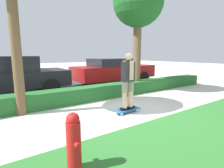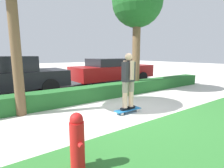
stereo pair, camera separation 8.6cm
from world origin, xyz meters
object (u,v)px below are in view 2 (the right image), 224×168
(parked_car_middle, at_px, (113,70))
(fire_hydrant, at_px, (77,142))
(skateboard, at_px, (128,110))
(parked_car_front, at_px, (6,76))
(tree_mid, at_px, (137,3))
(skater_person, at_px, (128,80))

(parked_car_middle, distance_m, fire_hydrant, 7.52)
(skateboard, height_order, parked_car_front, parked_car_front)
(tree_mid, bearing_deg, parked_car_middle, 77.61)
(fire_hydrant, bearing_deg, skater_person, 34.09)
(skateboard, height_order, tree_mid, tree_mid)
(skater_person, relative_size, fire_hydrant, 1.84)
(skater_person, bearing_deg, tree_mid, 43.02)
(skateboard, xyz_separation_m, parked_car_middle, (2.59, 4.33, 0.67))
(parked_car_middle, bearing_deg, skateboard, -122.88)
(tree_mid, relative_size, parked_car_front, 1.08)
(skateboard, xyz_separation_m, parked_car_front, (-2.55, 4.23, 0.73))
(tree_mid, distance_m, parked_car_front, 5.88)
(skater_person, relative_size, parked_car_middle, 0.33)
(fire_hydrant, bearing_deg, tree_mid, 38.71)
(tree_mid, height_order, parked_car_middle, tree_mid)
(skater_person, height_order, tree_mid, tree_mid)
(tree_mid, xyz_separation_m, fire_hydrant, (-4.24, -3.40, -3.22))
(skateboard, height_order, skater_person, skater_person)
(parked_car_front, bearing_deg, skater_person, -58.87)
(tree_mid, height_order, fire_hydrant, tree_mid)
(skateboard, xyz_separation_m, skater_person, (0.00, 0.00, 0.84))
(parked_car_front, height_order, parked_car_middle, parked_car_front)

